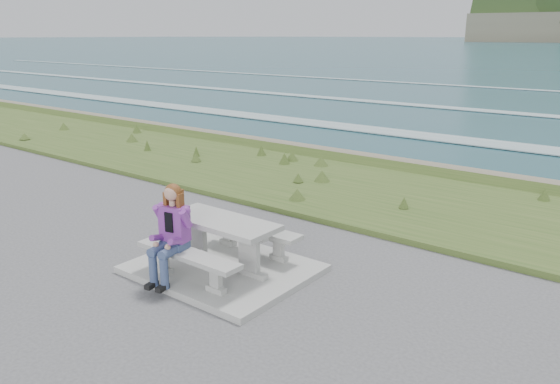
{
  "coord_description": "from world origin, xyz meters",
  "views": [
    {
      "loc": [
        5.41,
        -5.56,
        3.52
      ],
      "look_at": [
        0.18,
        1.2,
        1.03
      ],
      "focal_mm": 35.0,
      "sensor_mm": 36.0,
      "label": 1
    }
  ],
  "objects": [
    {
      "name": "picnic_table",
      "position": [
        0.0,
        0.0,
        0.68
      ],
      "size": [
        1.8,
        0.75,
        0.75
      ],
      "color": "gray",
      "rests_on": "concrete_slab"
    },
    {
      "name": "shore_drop",
      "position": [
        0.0,
        7.9,
        0.0
      ],
      "size": [
        160.0,
        0.8,
        2.2
      ],
      "primitive_type": "cube",
      "color": "#6A6250",
      "rests_on": "ground"
    },
    {
      "name": "bench_seaward",
      "position": [
        0.0,
        0.7,
        0.45
      ],
      "size": [
        1.8,
        0.35,
        0.45
      ],
      "color": "gray",
      "rests_on": "concrete_slab"
    },
    {
      "name": "concrete_slab",
      "position": [
        0.0,
        0.0,
        0.05
      ],
      "size": [
        2.6,
        2.1,
        0.1
      ],
      "primitive_type": "cube",
      "color": "gray",
      "rests_on": "ground"
    },
    {
      "name": "seated_woman",
      "position": [
        -0.24,
        -0.83,
        0.62
      ],
      "size": [
        0.5,
        0.75,
        1.41
      ],
      "rotation": [
        0.0,
        0.0,
        0.18
      ],
      "color": "navy",
      "rests_on": "concrete_slab"
    },
    {
      "name": "grass_verge",
      "position": [
        0.0,
        5.0,
        0.0
      ],
      "size": [
        160.0,
        4.5,
        0.22
      ],
      "primitive_type": "cube",
      "color": "#344E1D",
      "rests_on": "ground"
    },
    {
      "name": "bench_landward",
      "position": [
        0.0,
        -0.7,
        0.45
      ],
      "size": [
        1.8,
        0.35,
        0.45
      ],
      "color": "gray",
      "rests_on": "concrete_slab"
    }
  ]
}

